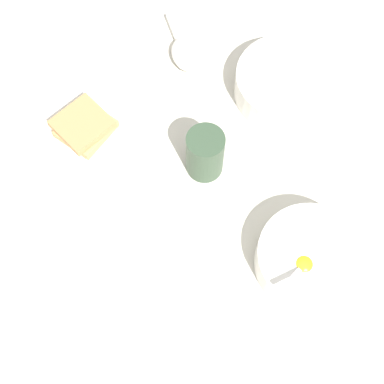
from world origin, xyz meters
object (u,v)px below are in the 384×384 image
at_px(soup_spoon, 185,51).
at_px(drinking_cup, 202,152).
at_px(toast_sandwich, 85,127).
at_px(egg_bowl, 310,259).
at_px(congee_bowl, 286,83).
at_px(toast_plate, 89,135).

distance_m(soup_spoon, drinking_cup, 0.23).
xyz_separation_m(toast_sandwich, drinking_cup, (-0.21, 0.01, 0.01)).
relative_size(egg_bowl, congee_bowl, 0.92).
bearing_deg(congee_bowl, egg_bowl, 106.64).
height_order(toast_plate, congee_bowl, congee_bowl).
bearing_deg(toast_sandwich, toast_plate, -117.69).
bearing_deg(congee_bowl, drinking_cup, 58.87).
relative_size(toast_sandwich, congee_bowl, 0.67).
bearing_deg(toast_sandwich, drinking_cup, 178.40).
distance_m(toast_sandwich, drinking_cup, 0.21).
relative_size(egg_bowl, drinking_cup, 1.75).
bearing_deg(toast_sandwich, congee_bowl, -151.05).
height_order(toast_sandwich, drinking_cup, drinking_cup).
distance_m(toast_plate, toast_sandwich, 0.03).
distance_m(toast_sandwich, soup_spoon, 0.24).
relative_size(toast_plate, toast_sandwich, 1.92).
bearing_deg(egg_bowl, toast_plate, -18.52).
bearing_deg(egg_bowl, toast_sandwich, -18.27).
height_order(soup_spoon, congee_bowl, congee_bowl).
xyz_separation_m(egg_bowl, soup_spoon, (0.28, -0.34, -0.01)).
xyz_separation_m(egg_bowl, toast_plate, (0.41, -0.14, -0.02)).
distance_m(egg_bowl, toast_sandwich, 0.43).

